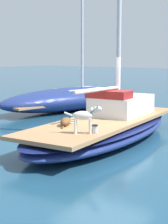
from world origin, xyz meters
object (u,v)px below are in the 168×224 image
object	(u,v)px
moored_boat_port_side	(70,98)
dog_brown	(66,121)
deck_winch	(95,129)
dog_white	(85,116)
coiled_rope	(70,122)
sailboat_main	(104,130)

from	to	relation	value
moored_boat_port_side	dog_brown	bearing A→B (deg)	-51.07
deck_winch	dog_brown	bearing A→B (deg)	165.02
deck_winch	moored_boat_port_side	world-z (taller)	moored_boat_port_side
dog_brown	moored_boat_port_side	world-z (taller)	moored_boat_port_side
dog_white	dog_brown	bearing A→B (deg)	154.36
deck_winch	moored_boat_port_side	size ratio (longest dim) A/B	0.03
dog_brown	deck_winch	size ratio (longest dim) A/B	4.14
deck_winch	coiled_rope	bearing A→B (deg)	153.21
dog_brown	deck_winch	xyz separation A→B (m)	(1.23, -0.33, -0.01)
sailboat_main	deck_winch	size ratio (longest dim) A/B	35.53
dog_white	moored_boat_port_side	size ratio (longest dim) A/B	0.11
coiled_rope	dog_brown	bearing A→B (deg)	-69.53
sailboat_main	dog_white	distance (m)	2.18
moored_boat_port_side	deck_winch	bearing A→B (deg)	-45.85
sailboat_main	coiled_rope	xyz separation A→B (m)	(-0.46, -1.05, 0.35)
dog_white	moored_boat_port_side	world-z (taller)	moored_boat_port_side
dog_white	moored_boat_port_side	distance (m)	8.25
sailboat_main	dog_white	size ratio (longest dim) A/B	8.92
sailboat_main	deck_winch	distance (m)	2.00
coiled_rope	moored_boat_port_side	bearing A→B (deg)	129.95
sailboat_main	moored_boat_port_side	world-z (taller)	moored_boat_port_side
dog_white	coiled_rope	size ratio (longest dim) A/B	2.58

